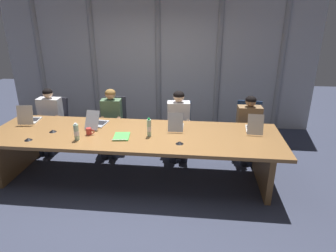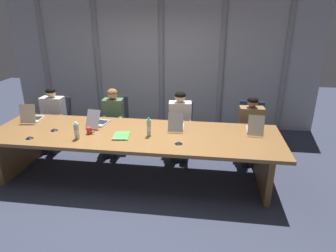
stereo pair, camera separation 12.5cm
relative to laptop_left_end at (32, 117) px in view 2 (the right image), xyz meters
The scene contains 22 objects.
ground_plane 1.99m from the laptop_left_end, ahead, with size 13.41×13.41×0.00m, color #383D51.
conference_table 1.83m from the laptop_left_end, ahead, with size 4.35×1.26×0.75m.
curtain_backdrop 2.91m from the laptop_left_end, 50.07° to the left, with size 6.70×0.17×3.17m.
laptop_left_end is the anchor object (origin of this frame).
laptop_left_mid 1.16m from the laptop_left_end, ahead, with size 0.27×0.48×0.29m.
laptop_center 2.41m from the laptop_left_end, ahead, with size 0.23×0.39×0.29m.
laptop_right_mid 3.59m from the laptop_left_end, ahead, with size 0.26×0.43×0.31m.
office_chair_left_end 0.88m from the laptop_left_end, 89.77° to the left, with size 0.60×0.60×0.91m.
office_chair_left_mid 1.48m from the laptop_left_end, 32.24° to the left, with size 0.60×0.61×0.96m.
office_chair_center 2.54m from the laptop_left_end, 17.48° to the left, with size 0.60×0.60×0.91m.
office_chair_right_mid 3.75m from the laptop_left_end, 11.68° to the left, with size 0.60×0.60×0.95m.
person_left_end 0.62m from the laptop_left_end, 89.54° to the left, with size 0.43×0.55×1.15m.
person_left_mid 1.33m from the laptop_left_end, 26.52° to the left, with size 0.39×0.56×1.17m.
person_center 2.48m from the laptop_left_end, 13.91° to the left, with size 0.44×0.57×1.17m.
person_right_mid 3.68m from the laptop_left_end, ahead, with size 0.43×0.56×1.11m.
water_bottle_primary 1.22m from the laptop_left_end, 29.92° to the right, with size 0.07×0.07×0.25m.
water_bottle_secondary 2.08m from the laptop_left_end, 10.07° to the right, with size 0.06×0.06×0.28m.
coffee_mug_near 1.23m from the laptop_left_end, 19.24° to the right, with size 0.13×0.08×0.10m.
conference_mic_left_side 0.79m from the laptop_left_end, 61.91° to the right, with size 0.11×0.11×0.04m, color black.
conference_mic_middle 2.57m from the laptop_left_end, 13.20° to the right, with size 0.11×0.11×0.04m, color black.
conference_mic_right_side 0.68m from the laptop_left_end, 32.35° to the right, with size 0.11×0.11×0.04m, color black.
spiral_notepad 1.71m from the laptop_left_end, 15.03° to the right, with size 0.26×0.33×0.03m.
Camera 2 is at (1.06, -3.97, 2.44)m, focal length 31.56 mm.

